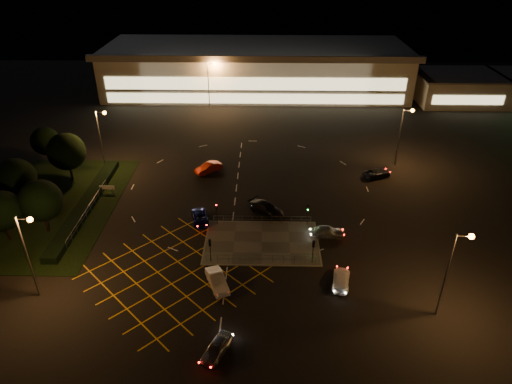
{
  "coord_description": "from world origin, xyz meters",
  "views": [
    {
      "loc": [
        2.2,
        -48.75,
        34.22
      ],
      "look_at": [
        1.09,
        7.33,
        2.0
      ],
      "focal_mm": 32.0,
      "sensor_mm": 36.0,
      "label": 1
    }
  ],
  "objects_px": {
    "signal_ne": "(308,210)",
    "car_east_grey": "(377,173)",
    "signal_nw": "(217,209)",
    "car_far_dkgrey": "(266,208)",
    "car_near_silver": "(217,348)",
    "signal_se": "(313,247)",
    "signal_sw": "(210,246)",
    "car_circ_red": "(208,168)",
    "car_approach_white": "(341,279)",
    "car_left_blue": "(200,218)",
    "car_right_silver": "(327,232)",
    "car_queue_white": "(217,281)"
  },
  "relations": [
    {
      "from": "car_east_grey",
      "to": "signal_se",
      "type": "bearing_deg",
      "value": 126.85
    },
    {
      "from": "signal_ne",
      "to": "car_approach_white",
      "type": "bearing_deg",
      "value": -76.04
    },
    {
      "from": "signal_nw",
      "to": "car_approach_white",
      "type": "height_order",
      "value": "signal_nw"
    },
    {
      "from": "signal_nw",
      "to": "car_near_silver",
      "type": "distance_m",
      "value": 21.62
    },
    {
      "from": "signal_se",
      "to": "car_far_dkgrey",
      "type": "distance_m",
      "value": 12.37
    },
    {
      "from": "car_near_silver",
      "to": "car_queue_white",
      "type": "bearing_deg",
      "value": 119.28
    },
    {
      "from": "car_circ_red",
      "to": "car_east_grey",
      "type": "relative_size",
      "value": 1.02
    },
    {
      "from": "signal_sw",
      "to": "signal_ne",
      "type": "relative_size",
      "value": 1.0
    },
    {
      "from": "car_far_dkgrey",
      "to": "signal_sw",
      "type": "bearing_deg",
      "value": -172.28
    },
    {
      "from": "car_far_dkgrey",
      "to": "car_east_grey",
      "type": "distance_m",
      "value": 20.93
    },
    {
      "from": "signal_se",
      "to": "car_queue_white",
      "type": "relative_size",
      "value": 0.69
    },
    {
      "from": "car_near_silver",
      "to": "car_far_dkgrey",
      "type": "xyz_separation_m",
      "value": [
        4.6,
        24.47,
        0.08
      ]
    },
    {
      "from": "signal_ne",
      "to": "car_left_blue",
      "type": "relative_size",
      "value": 0.72
    },
    {
      "from": "signal_sw",
      "to": "signal_se",
      "type": "relative_size",
      "value": 1.0
    },
    {
      "from": "signal_se",
      "to": "signal_nw",
      "type": "xyz_separation_m",
      "value": [
        -12.0,
        7.99,
        0.0
      ]
    },
    {
      "from": "signal_sw",
      "to": "car_near_silver",
      "type": "relative_size",
      "value": 0.77
    },
    {
      "from": "car_near_silver",
      "to": "car_approach_white",
      "type": "xyz_separation_m",
      "value": [
        12.91,
        9.89,
        -0.04
      ]
    },
    {
      "from": "car_queue_white",
      "to": "car_right_silver",
      "type": "relative_size",
      "value": 1.06
    },
    {
      "from": "signal_sw",
      "to": "signal_se",
      "type": "height_order",
      "value": "same"
    },
    {
      "from": "signal_ne",
      "to": "car_east_grey",
      "type": "relative_size",
      "value": 0.69
    },
    {
      "from": "signal_nw",
      "to": "car_approach_white",
      "type": "bearing_deg",
      "value": -37.88
    },
    {
      "from": "signal_sw",
      "to": "car_approach_white",
      "type": "height_order",
      "value": "signal_sw"
    },
    {
      "from": "car_queue_white",
      "to": "car_approach_white",
      "type": "height_order",
      "value": "car_queue_white"
    },
    {
      "from": "car_circ_red",
      "to": "car_near_silver",
      "type": "bearing_deg",
      "value": -32.59
    },
    {
      "from": "car_near_silver",
      "to": "signal_se",
      "type": "bearing_deg",
      "value": 77.6
    },
    {
      "from": "signal_se",
      "to": "car_near_silver",
      "type": "relative_size",
      "value": 0.77
    },
    {
      "from": "signal_ne",
      "to": "car_queue_white",
      "type": "bearing_deg",
      "value": -131.68
    },
    {
      "from": "signal_nw",
      "to": "car_east_grey",
      "type": "xyz_separation_m",
      "value": [
        24.26,
        14.18,
        -1.73
      ]
    },
    {
      "from": "car_right_silver",
      "to": "car_east_grey",
      "type": "bearing_deg",
      "value": -30.08
    },
    {
      "from": "signal_nw",
      "to": "car_far_dkgrey",
      "type": "distance_m",
      "value": 7.4
    },
    {
      "from": "car_east_grey",
      "to": "car_approach_white",
      "type": "height_order",
      "value": "car_approach_white"
    },
    {
      "from": "signal_sw",
      "to": "car_far_dkgrey",
      "type": "xyz_separation_m",
      "value": [
        6.57,
        10.99,
        -1.6
      ]
    },
    {
      "from": "signal_sw",
      "to": "car_left_blue",
      "type": "height_order",
      "value": "signal_sw"
    },
    {
      "from": "signal_se",
      "to": "signal_nw",
      "type": "height_order",
      "value": "same"
    },
    {
      "from": "signal_sw",
      "to": "car_far_dkgrey",
      "type": "distance_m",
      "value": 12.9
    },
    {
      "from": "signal_ne",
      "to": "car_circ_red",
      "type": "distance_m",
      "value": 21.37
    },
    {
      "from": "signal_sw",
      "to": "car_left_blue",
      "type": "bearing_deg",
      "value": -74.67
    },
    {
      "from": "signal_nw",
      "to": "car_left_blue",
      "type": "bearing_deg",
      "value": 164.02
    },
    {
      "from": "signal_se",
      "to": "car_near_silver",
      "type": "height_order",
      "value": "signal_se"
    },
    {
      "from": "car_left_blue",
      "to": "car_near_silver",
      "type": "bearing_deg",
      "value": -93.39
    },
    {
      "from": "signal_se",
      "to": "car_east_grey",
      "type": "distance_m",
      "value": 25.4
    },
    {
      "from": "signal_ne",
      "to": "car_circ_red",
      "type": "bearing_deg",
      "value": 134.19
    },
    {
      "from": "car_near_silver",
      "to": "car_queue_white",
      "type": "distance_m",
      "value": 9.32
    },
    {
      "from": "car_left_blue",
      "to": "car_east_grey",
      "type": "relative_size",
      "value": 0.96
    },
    {
      "from": "signal_sw",
      "to": "car_approach_white",
      "type": "relative_size",
      "value": 0.71
    },
    {
      "from": "signal_se",
      "to": "signal_nw",
      "type": "distance_m",
      "value": 14.41
    },
    {
      "from": "car_far_dkgrey",
      "to": "car_east_grey",
      "type": "bearing_deg",
      "value": -19.15
    },
    {
      "from": "car_far_dkgrey",
      "to": "car_left_blue",
      "type": "bearing_deg",
      "value": 143.15
    },
    {
      "from": "car_left_blue",
      "to": "car_right_silver",
      "type": "bearing_deg",
      "value": -25.1
    },
    {
      "from": "signal_nw",
      "to": "car_queue_white",
      "type": "distance_m",
      "value": 12.34
    }
  ]
}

